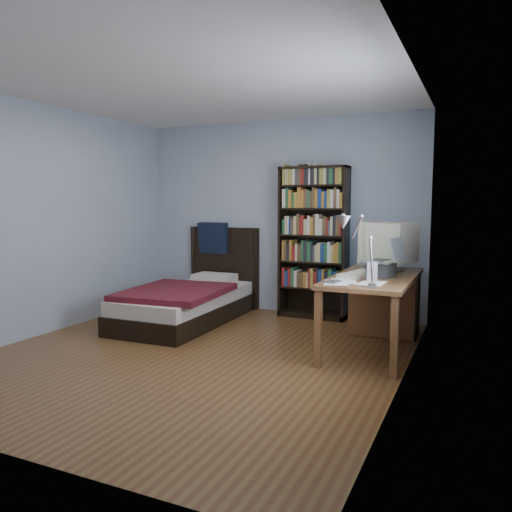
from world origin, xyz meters
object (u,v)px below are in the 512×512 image
laptop (384,266)px  soda_can (369,267)px  keyboard (359,275)px  bookshelf (313,242)px  desk_lamp (348,230)px  bed (189,300)px  crt_monitor (389,243)px  speaker (372,272)px  desk (382,299)px

laptop → soda_can: 0.33m
keyboard → soda_can: bearing=98.8°
bookshelf → desk_lamp: bearing=-65.7°
bookshelf → laptop: bearing=-46.6°
keyboard → bed: 2.25m
laptop → bookshelf: bookshelf is taller
crt_monitor → speaker: bearing=-90.4°
soda_can → bed: size_ratio=0.06×
speaker → bed: bed is taller
desk → crt_monitor: crt_monitor is taller
desk → bookshelf: size_ratio=0.86×
desk_lamp → speaker: 0.81m
desk → bed: (-2.29, -0.18, -0.16)m
desk_lamp → bed: (-2.29, 1.35, -0.97)m
desk_lamp → bed: size_ratio=0.30×
crt_monitor → desk: bearing=-173.3°
crt_monitor → keyboard: crt_monitor is taller
desk → desk_lamp: (0.00, -1.53, 0.81)m
soda_can → bookshelf: 1.24m
laptop → bed: 2.48m
desk → speaker: bearing=-86.3°
bookshelf → desk: bearing=-32.7°
soda_can → laptop: bearing=-53.0°
crt_monitor → soda_can: 0.38m
desk_lamp → soda_can: size_ratio=5.39×
bookshelf → bed: bearing=-148.8°
desk_lamp → keyboard: 1.10m
desk → crt_monitor: size_ratio=2.80×
desk → desk_lamp: size_ratio=2.61×
speaker → bed: size_ratio=0.09×
soda_can → crt_monitor: bearing=58.3°
crt_monitor → speaker: (-0.01, -0.84, -0.20)m
keyboard → soda_can: (0.03, 0.30, 0.04)m
bed → speaker: bearing=-15.6°
bed → laptop: bearing=-7.7°
laptop → bookshelf: (-1.07, 1.13, 0.11)m
laptop → keyboard: 0.25m
desk → speaker: size_ratio=8.84×
desk_lamp → bookshelf: size_ratio=0.33×
speaker → laptop: bearing=69.6°
desk → keyboard: bearing=-103.1°
bookshelf → keyboard: bearing=-54.3°
crt_monitor → laptop: size_ratio=1.51×
desk_lamp → speaker: (0.05, 0.70, -0.41)m
crt_monitor → desk_lamp: 1.55m
laptop → desk_lamp: 1.10m
laptop → keyboard: size_ratio=0.75×
laptop → bed: (-2.39, 0.32, -0.58)m
crt_monitor → keyboard: size_ratio=1.13×
desk_lamp → speaker: bearing=85.8°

